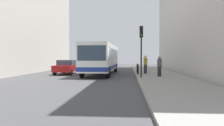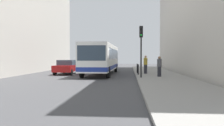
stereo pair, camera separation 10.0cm
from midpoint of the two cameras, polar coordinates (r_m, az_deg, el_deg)
The scene contains 10 objects.
ground_plane at distance 19.14m, azimuth -3.23°, elevation -3.80°, with size 80.00×80.00×0.00m, color #424244.
sidewalk at distance 19.19m, azimuth 13.00°, elevation -3.59°, with size 4.40×40.00×0.15m, color gray.
bus at distance 22.70m, azimuth -2.53°, elevation 1.40°, with size 2.79×11.08×3.00m.
car_beside_bus at distance 23.44m, azimuth -11.37°, elevation -0.93°, with size 1.91×4.43×1.48m.
car_behind_bus at distance 32.97m, azimuth -1.26°, elevation -0.20°, with size 1.98×4.46×1.48m.
traffic_light at distance 17.72m, azimuth 7.72°, elevation 5.49°, with size 0.28×0.33×4.10m.
bollard_near at distance 20.51m, azimuth 6.95°, elevation -1.70°, with size 0.11×0.11×0.95m, color black.
bollard_mid at distance 22.78m, azimuth 6.69°, elevation -1.38°, with size 0.11×0.11×0.95m, color black.
pedestrian_near_signal at distance 18.84m, azimuth 12.33°, elevation -0.87°, with size 0.38×0.38×1.70m.
pedestrian_mid_sidewalk at distance 22.04m, azimuth 8.82°, elevation -0.38°, with size 0.38×0.38×1.79m.
Camera 2 is at (2.55, -18.89, 1.77)m, focal length 35.24 mm.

